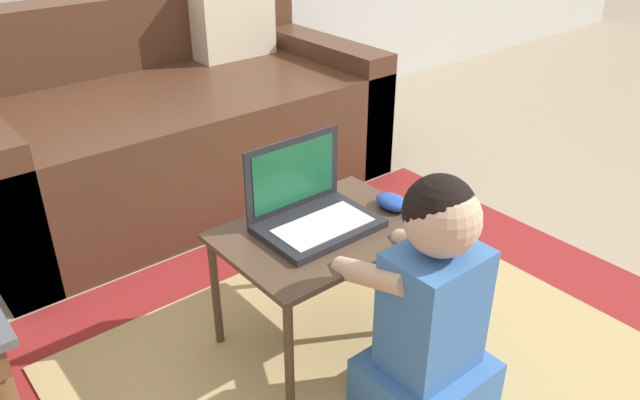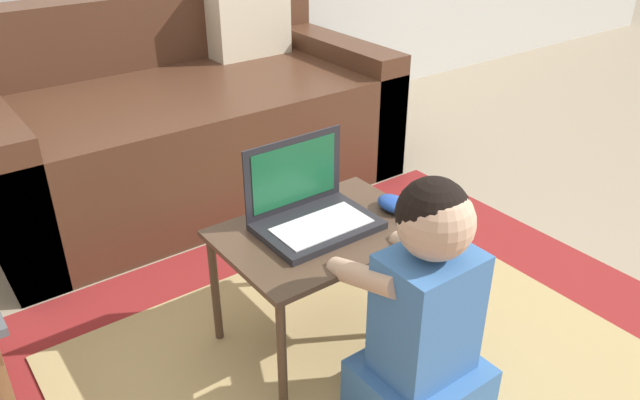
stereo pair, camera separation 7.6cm
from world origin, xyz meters
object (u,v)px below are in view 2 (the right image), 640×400
at_px(computer_mouse, 393,204).
at_px(person_seated, 425,313).
at_px(couch, 183,121).
at_px(laptop, 312,213).
at_px(laptop_desk, 323,243).

height_order(computer_mouse, person_seated, person_seated).
bearing_deg(couch, laptop, -97.58).
height_order(laptop_desk, laptop, laptop).
distance_m(couch, laptop, 1.15).
height_order(laptop_desk, computer_mouse, computer_mouse).
bearing_deg(computer_mouse, couch, 94.04).
xyz_separation_m(laptop_desk, person_seated, (0.03, -0.36, -0.02)).
xyz_separation_m(laptop_desk, laptop, (-0.01, 0.04, 0.08)).
relative_size(computer_mouse, person_seated, 0.16).
xyz_separation_m(couch, laptop_desk, (-0.14, -1.17, 0.04)).
bearing_deg(person_seated, computer_mouse, 59.20).
relative_size(couch, laptop, 5.26).
bearing_deg(laptop, laptop_desk, -73.62).
bearing_deg(person_seated, laptop_desk, 94.42).
xyz_separation_m(couch, person_seated, (-0.11, -1.54, 0.02)).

